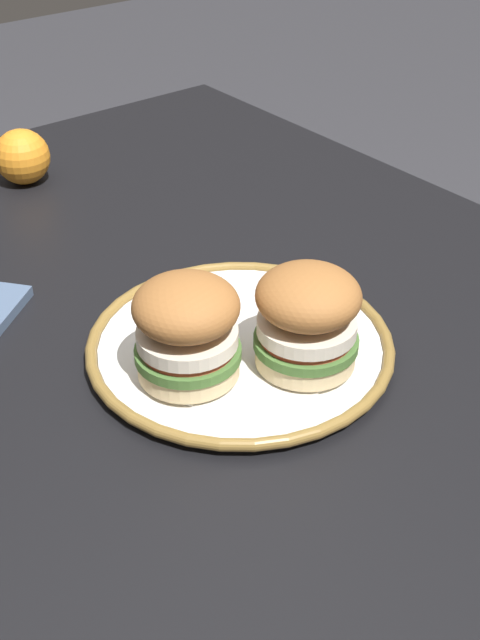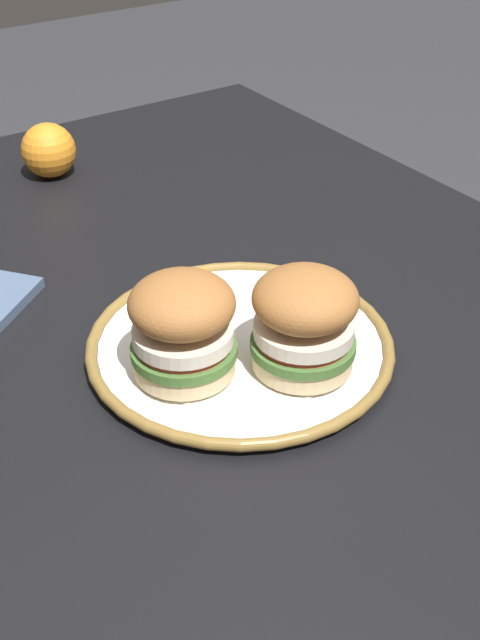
{
  "view_description": "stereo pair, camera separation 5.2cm",
  "coord_description": "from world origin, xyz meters",
  "views": [
    {
      "loc": [
        0.57,
        -0.47,
        1.25
      ],
      "look_at": [
        0.05,
        -0.05,
        0.79
      ],
      "focal_mm": 46.19,
      "sensor_mm": 36.0,
      "label": 1
    },
    {
      "loc": [
        0.6,
        -0.43,
        1.25
      ],
      "look_at": [
        0.05,
        -0.05,
        0.79
      ],
      "focal_mm": 46.19,
      "sensor_mm": 36.0,
      "label": 2
    }
  ],
  "objects": [
    {
      "name": "sandwich_half_right",
      "position": [
        0.06,
        -0.13,
        0.82
      ],
      "size": [
        0.14,
        0.14,
        0.1
      ],
      "color": "beige",
      "rests_on": "dinner_plate"
    },
    {
      "name": "dinner_plate",
      "position": [
        0.05,
        -0.05,
        0.76
      ],
      "size": [
        0.31,
        0.31,
        0.02
      ],
      "color": "white",
      "rests_on": "dining_table"
    },
    {
      "name": "orange_peel_strip_long",
      "position": [
        -0.06,
        -0.04,
        0.77
      ],
      "size": [
        0.07,
        0.07,
        0.01
      ],
      "color": "orange",
      "rests_on": "dinner_plate"
    },
    {
      "name": "whole_orange",
      "position": [
        -0.45,
        -0.04,
        0.79
      ],
      "size": [
        0.08,
        0.08,
        0.08
      ],
      "primitive_type": "sphere",
      "color": "orange",
      "rests_on": "dining_table"
    },
    {
      "name": "sandwich_half_left",
      "position": [
        0.12,
        -0.03,
        0.82
      ],
      "size": [
        0.13,
        0.13,
        0.1
      ],
      "color": "beige",
      "rests_on": "dinner_plate"
    },
    {
      "name": "orange_peel_curled",
      "position": [
        0.05,
        0.02,
        0.77
      ],
      "size": [
        0.07,
        0.07,
        0.01
      ],
      "color": "orange",
      "rests_on": "dinner_plate"
    },
    {
      "name": "dining_table",
      "position": [
        0.0,
        0.0,
        0.64
      ],
      "size": [
        1.27,
        0.81,
        0.75
      ],
      "color": "black",
      "rests_on": "ground"
    }
  ]
}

